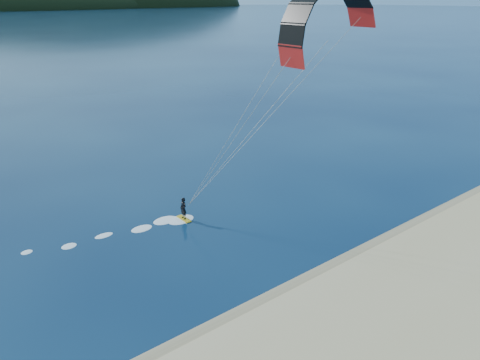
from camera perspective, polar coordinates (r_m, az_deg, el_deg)
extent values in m
cube|color=#8C7851|center=(22.68, 0.72, -18.43)|extent=(220.00, 2.50, 0.10)
ellipsoid|color=black|center=(815.23, -19.12, 20.71)|extent=(600.00, 240.00, 140.00)
cube|color=gold|center=(32.12, -7.41, -5.10)|extent=(0.53, 1.37, 0.08)
imported|color=black|center=(31.73, -7.48, -3.73)|extent=(0.44, 0.63, 1.66)
cylinder|color=gray|center=(28.70, 1.58, 6.56)|extent=(0.02, 0.02, 14.65)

